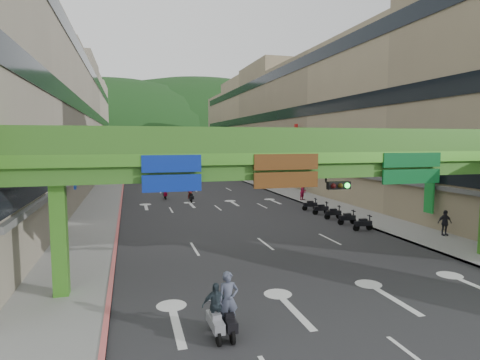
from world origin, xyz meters
TOP-DOWN VIEW (x-y plane):
  - ground at (0.00, 0.00)m, footprint 320.00×320.00m
  - road_slab at (0.00, 50.00)m, footprint 18.00×140.00m
  - sidewalk_left at (-11.00, 50.00)m, footprint 4.00×140.00m
  - sidewalk_right at (11.00, 50.00)m, footprint 4.00×140.00m
  - curb_left at (-9.10, 50.00)m, footprint 0.20×140.00m
  - curb_right at (9.10, 50.00)m, footprint 0.20×140.00m
  - building_row_left at (-18.93, 50.00)m, footprint 12.80×95.00m
  - building_row_right at (18.93, 50.00)m, footprint 12.80×95.00m
  - overpass_near at (0.93, 5.38)m, footprint 28.00×12.27m
  - overpass_far at (0.00, 65.00)m, footprint 28.00×2.20m
  - hill_left at (-15.00, 160.00)m, footprint 168.00×140.00m
  - hill_right at (25.00, 180.00)m, footprint 208.00×176.00m
  - bunting_string at (0.00, 30.00)m, footprint 26.00×0.36m
  - scooter_rider_near at (-5.11, 1.00)m, footprint 0.68×1.60m
  - scooter_rider_mid at (-1.97, 30.34)m, footprint 0.80×1.60m
  - scooter_rider_left at (-5.55, 1.00)m, footprint 0.92×1.60m
  - scooter_rider_far at (-4.39, 33.46)m, footprint 0.79×1.60m
  - parked_scooter_row at (8.05, 18.05)m, footprint 1.60×9.35m
  - car_silver at (-2.18, 47.94)m, footprint 1.91×4.67m
  - car_yellow at (0.23, 67.53)m, footprint 2.02×4.30m
  - pedestrian_red at (9.80, 27.81)m, footprint 1.11×1.05m
  - pedestrian_dark at (12.20, 10.40)m, footprint 1.05×0.54m
  - pedestrian_blue at (12.20, 33.18)m, footprint 0.90×0.73m

SIDE VIEW (x-z plane):
  - ground at x=0.00m, z-range 0.00..0.00m
  - hill_left at x=-15.00m, z-range -56.00..56.00m
  - hill_right at x=25.00m, z-range -64.00..64.00m
  - road_slab at x=0.00m, z-range 0.00..0.02m
  - sidewalk_left at x=-11.00m, z-range 0.00..0.15m
  - sidewalk_right at x=11.00m, z-range 0.00..0.15m
  - curb_left at x=-9.10m, z-range 0.00..0.18m
  - curb_right at x=9.10m, z-range 0.00..0.18m
  - parked_scooter_row at x=8.05m, z-range -0.02..1.06m
  - car_yellow at x=0.23m, z-range 0.00..1.42m
  - car_silver at x=-2.18m, z-range 0.00..1.51m
  - pedestrian_blue at x=12.20m, z-range 0.00..1.68m
  - pedestrian_dark at x=12.20m, z-range 0.00..1.72m
  - pedestrian_red at x=9.80m, z-range 0.00..1.81m
  - scooter_rider_left at x=-5.55m, z-range -0.01..1.88m
  - scooter_rider_far at x=-4.39m, z-range 0.00..1.94m
  - scooter_rider_mid at x=-1.97m, z-range 0.02..1.94m
  - scooter_rider_near at x=-5.11m, z-range -0.05..2.16m
  - overpass_near at x=0.93m, z-range 1.66..8.76m
  - overpass_far at x=0.00m, z-range 1.85..8.95m
  - bunting_string at x=0.00m, z-range 5.73..6.19m
  - building_row_left at x=-18.93m, z-range -0.04..18.96m
  - building_row_right at x=18.93m, z-range -0.04..18.96m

